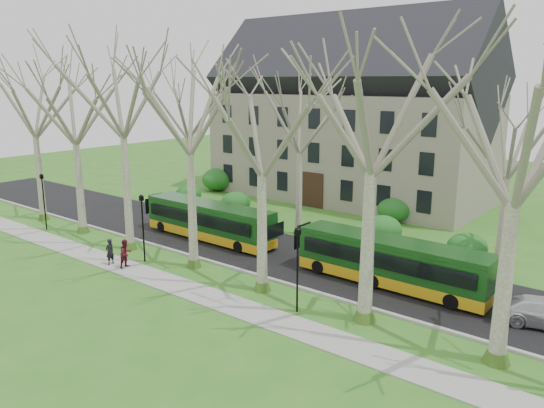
{
  "coord_description": "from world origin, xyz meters",
  "views": [
    {
      "loc": [
        20.37,
        -21.03,
        11.33
      ],
      "look_at": [
        1.21,
        3.0,
        4.11
      ],
      "focal_mm": 35.0,
      "sensor_mm": 36.0,
      "label": 1
    }
  ],
  "objects_px": {
    "pedestrian_a": "(110,252)",
    "pedestrian_b": "(126,253)",
    "bus_follow": "(392,262)",
    "bus_lead": "(209,221)"
  },
  "relations": [
    {
      "from": "bus_lead",
      "to": "pedestrian_a",
      "type": "bearing_deg",
      "value": -96.49
    },
    {
      "from": "bus_lead",
      "to": "bus_follow",
      "type": "distance_m",
      "value": 14.34
    },
    {
      "from": "bus_follow",
      "to": "pedestrian_a",
      "type": "bearing_deg",
      "value": -152.65
    },
    {
      "from": "bus_follow",
      "to": "pedestrian_a",
      "type": "xyz_separation_m",
      "value": [
        -15.31,
        -7.76,
        -0.56
      ]
    },
    {
      "from": "bus_follow",
      "to": "pedestrian_b",
      "type": "bearing_deg",
      "value": -151.5
    },
    {
      "from": "pedestrian_b",
      "to": "bus_lead",
      "type": "bearing_deg",
      "value": -2.58
    },
    {
      "from": "pedestrian_a",
      "to": "pedestrian_b",
      "type": "height_order",
      "value": "pedestrian_b"
    },
    {
      "from": "pedestrian_a",
      "to": "pedestrian_b",
      "type": "distance_m",
      "value": 1.29
    },
    {
      "from": "bus_lead",
      "to": "bus_follow",
      "type": "height_order",
      "value": "bus_follow"
    },
    {
      "from": "bus_lead",
      "to": "pedestrian_a",
      "type": "distance_m",
      "value": 7.85
    }
  ]
}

